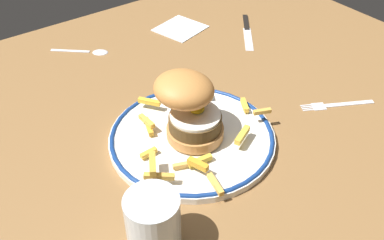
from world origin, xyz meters
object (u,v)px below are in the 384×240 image
at_px(fork, 336,105).
at_px(napkin, 180,28).
at_px(knife, 247,28).
at_px(spoon, 94,51).
at_px(water_glass, 153,226).
at_px(burger, 189,106).
at_px(dinner_plate, 192,137).

xyz_separation_m(fork, napkin, (-0.06, 0.43, 0.00)).
bearing_deg(knife, spoon, 160.68).
bearing_deg(spoon, fork, -58.29).
bearing_deg(water_glass, knife, 36.91).
distance_m(burger, napkin, 0.42).
height_order(water_glass, knife, water_glass).
xyz_separation_m(fork, spoon, (-0.28, 0.46, 0.00)).
xyz_separation_m(dinner_plate, burger, (-0.00, 0.00, 0.07)).
relative_size(dinner_plate, burger, 2.14).
bearing_deg(fork, burger, 162.88).
distance_m(dinner_plate, burger, 0.07).
bearing_deg(water_glass, napkin, 51.57).
distance_m(burger, fork, 0.30).
distance_m(water_glass, napkin, 0.63).
bearing_deg(burger, spoon, 89.80).
height_order(water_glass, napkin, water_glass).
distance_m(spoon, napkin, 0.23).
distance_m(burger, spoon, 0.38).
bearing_deg(napkin, dinner_plate, -122.49).
xyz_separation_m(burger, fork, (0.28, -0.09, -0.07)).
relative_size(fork, spoon, 1.21).
bearing_deg(fork, dinner_plate, 163.69).
height_order(dinner_plate, knife, dinner_plate).
xyz_separation_m(burger, water_glass, (-0.16, -0.15, -0.03)).
height_order(knife, napkin, knife).
height_order(knife, spoon, spoon).
relative_size(dinner_plate, water_glass, 3.15).
distance_m(dinner_plate, water_glass, 0.22).
relative_size(dinner_plate, napkin, 2.68).
distance_m(fork, knife, 0.34).
height_order(dinner_plate, napkin, dinner_plate).
bearing_deg(fork, knife, 77.75).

